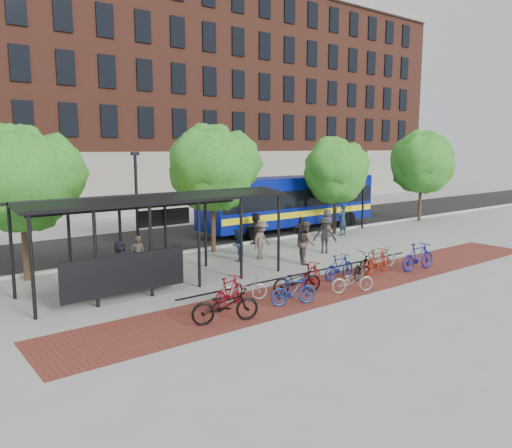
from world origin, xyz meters
TOP-DOWN VIEW (x-y plane):
  - ground at (0.00, 0.00)m, footprint 160.00×160.00m
  - asphalt_street at (0.00, 8.00)m, footprint 160.00×8.00m
  - curb at (0.00, 4.00)m, footprint 160.00×0.25m
  - brick_strip at (-2.00, -5.00)m, footprint 24.00×3.00m
  - bike_rack_rail at (-3.30, -4.10)m, footprint 12.00×0.05m
  - building_brick at (10.00, 26.00)m, footprint 55.00×14.00m
  - bus_shelter at (-8.13, -0.48)m, footprint 10.60×3.07m
  - tree_a at (-11.91, 3.35)m, footprint 4.90×4.00m
  - tree_b at (-2.90, 3.35)m, footprint 5.15×4.20m
  - tree_c at (6.09, 3.35)m, footprint 4.66×3.80m
  - tree_d at (15.10, 3.35)m, footprint 5.39×4.40m
  - lamp_post_left at (-7.00, 3.60)m, footprint 0.35×0.20m
  - lamp_post_right at (9.00, 3.60)m, footprint 0.35×0.20m
  - bus at (4.70, 6.00)m, footprint 12.86×3.16m
  - bike_0 at (-8.48, -5.75)m, footprint 2.25×1.34m
  - bike_1 at (-7.53, -4.59)m, footprint 1.85×1.14m
  - bike_2 at (-6.72, -4.36)m, footprint 1.82×1.08m
  - bike_3 at (-5.66, -5.75)m, footprint 1.75×0.95m
  - bike_4 at (-4.67, -4.85)m, footprint 2.04×1.16m
  - bike_5 at (-3.72, -4.61)m, footprint 1.70×1.03m
  - bike_6 at (-2.90, -5.95)m, footprint 1.80×1.14m
  - bike_7 at (-1.92, -4.40)m, footprint 1.75×0.57m
  - bike_8 at (-0.95, -4.77)m, footprint 2.04×1.36m
  - bike_9 at (0.09, -4.71)m, footprint 1.82×0.62m
  - bike_10 at (0.88, -4.15)m, footprint 1.99×1.03m
  - bike_11 at (1.92, -5.48)m, footprint 2.06×0.73m
  - pedestrian_0 at (-9.02, 0.93)m, footprint 0.91×0.73m
  - pedestrian_1 at (-7.97, 1.54)m, footprint 0.70×0.57m
  - pedestrian_2 at (-3.22, 0.86)m, footprint 0.94×0.91m
  - pedestrian_3 at (-2.08, 0.49)m, footprint 1.36×1.05m
  - pedestrian_4 at (1.55, 1.64)m, footprint 0.99×0.49m
  - pedestrian_5 at (0.16, 3.80)m, footprint 1.69×0.86m
  - pedestrian_6 at (4.86, 2.83)m, footprint 0.88×0.64m
  - pedestrian_7 at (5.94, 2.59)m, footprint 0.77×0.56m
  - pedestrian_8 at (-1.04, -1.50)m, footprint 1.15×1.21m
  - pedestrian_9 at (1.31, -0.42)m, footprint 1.31×1.34m

SIDE VIEW (x-z plane):
  - ground at x=0.00m, z-range 0.00..0.00m
  - bike_rack_rail at x=-3.30m, z-range -0.47..0.47m
  - brick_strip at x=-2.00m, z-range 0.00..0.01m
  - asphalt_street at x=0.00m, z-range 0.00..0.01m
  - curb at x=0.00m, z-range 0.00..0.12m
  - bike_6 at x=-2.90m, z-range 0.00..0.89m
  - bike_2 at x=-6.72m, z-range 0.00..0.90m
  - bike_5 at x=-3.72m, z-range 0.00..0.99m
  - bike_10 at x=0.88m, z-range 0.00..1.00m
  - bike_3 at x=-5.66m, z-range 0.00..1.01m
  - bike_4 at x=-4.67m, z-range 0.00..1.01m
  - bike_8 at x=-0.95m, z-range 0.00..1.01m
  - bike_7 at x=-1.92m, z-range 0.00..1.04m
  - bike_9 at x=0.09m, z-range 0.00..1.08m
  - bike_1 at x=-7.53m, z-range 0.00..1.08m
  - bike_0 at x=-8.48m, z-range 0.00..1.12m
  - bike_11 at x=1.92m, z-range 0.00..1.22m
  - pedestrian_2 at x=-3.22m, z-range 0.00..1.53m
  - pedestrian_0 at x=-9.02m, z-range 0.00..1.63m
  - pedestrian_4 at x=1.55m, z-range 0.00..1.64m
  - pedestrian_1 at x=-7.97m, z-range 0.00..1.64m
  - pedestrian_6 at x=4.86m, z-range 0.00..1.66m
  - pedestrian_5 at x=0.16m, z-range 0.00..1.74m
  - pedestrian_9 at x=1.31m, z-range 0.00..1.84m
  - pedestrian_3 at x=-2.08m, z-range 0.00..1.87m
  - pedestrian_7 at x=5.94m, z-range 0.00..1.94m
  - pedestrian_8 at x=-1.04m, z-range 0.00..1.98m
  - bus at x=4.70m, z-range 0.26..3.72m
  - lamp_post_left at x=-7.00m, z-range 0.18..5.31m
  - lamp_post_right at x=9.00m, z-range 0.18..5.31m
  - bus_shelter at x=-8.13m, z-range 1.20..4.80m
  - tree_c at x=6.09m, z-range 1.09..7.02m
  - tree_a at x=-11.91m, z-range 1.15..7.33m
  - tree_b at x=-2.90m, z-range 1.22..7.69m
  - tree_d at x=15.10m, z-range 1.19..7.74m
  - building_brick at x=10.00m, z-range 0.00..20.00m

